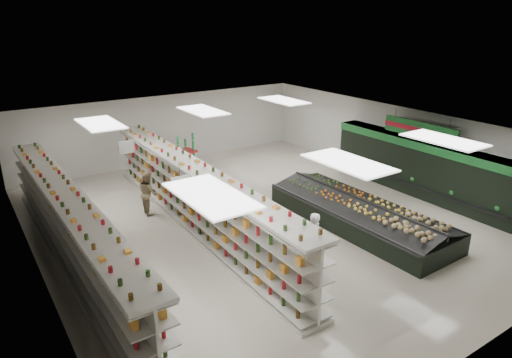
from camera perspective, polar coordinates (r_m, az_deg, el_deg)
floor at (r=15.96m, az=0.48°, el=-5.08°), size 16.00×16.00×0.00m
ceiling at (r=14.88m, az=0.52°, el=6.15°), size 14.00×16.00×0.02m
wall_back at (r=22.14m, az=-11.35°, el=6.12°), size 14.00×0.02×3.20m
wall_front at (r=10.43m, az=26.79°, el=-12.06°), size 14.00×0.02×3.20m
wall_left at (r=13.04m, az=-25.92°, el=-5.48°), size 0.02×16.00×3.20m
wall_right at (r=19.98m, az=17.35°, el=4.10°), size 0.02×16.00×3.20m
produce_wall_case at (r=18.85m, az=19.82°, el=1.75°), size 0.93×8.00×2.20m
aisle_sign_near at (r=11.56m, az=-9.48°, el=-0.60°), size 0.52×0.06×0.75m
aisle_sign_far at (r=15.13m, az=-15.90°, el=3.85°), size 0.52×0.06×0.75m
hortifruti_banner at (r=18.26m, az=19.79°, el=5.80°), size 0.12×3.20×0.95m
gondola_left at (r=13.89m, az=-22.07°, el=-6.22°), size 1.09×12.24×2.12m
gondola_center at (r=15.11m, az=-7.64°, el=-2.60°), size 1.20×12.65×2.19m
produce_island at (r=15.75m, az=12.71°, el=-4.14°), size 2.55×6.71×0.99m
soda_endcap at (r=21.10m, az=-9.21°, el=3.15°), size 1.34×1.05×1.53m
shopper_main at (r=13.02m, az=7.07°, el=-7.46°), size 0.64×0.49×1.58m
shopper_background at (r=16.61m, az=-13.32°, el=-1.67°), size 0.52×0.79×1.57m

